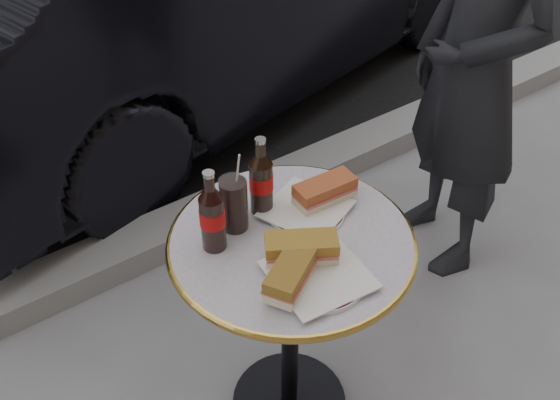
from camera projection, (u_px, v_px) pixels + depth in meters
curb at (159, 238)px, 2.54m from camera, size 40.00×0.20×0.12m
bistro_table at (290, 332)px, 1.77m from camera, size 0.62×0.62×0.73m
plate_left at (319, 276)px, 1.43m from camera, size 0.27×0.27×0.01m
plate_right at (306, 211)px, 1.61m from camera, size 0.24×0.24×0.01m
sandwich_left_a at (292, 273)px, 1.39m from camera, size 0.19×0.15×0.06m
sandwich_left_b at (301, 249)px, 1.45m from camera, size 0.19×0.16×0.06m
sandwich_right at (325, 192)px, 1.62m from camera, size 0.17×0.09×0.06m
cola_bottle_left at (212, 211)px, 1.45m from camera, size 0.08×0.08×0.22m
cola_bottle_right at (261, 176)px, 1.55m from camera, size 0.07×0.07×0.22m
cola_glass at (234, 204)px, 1.53m from camera, size 0.08×0.08×0.15m
pedestrian at (475, 70)px, 2.08m from camera, size 0.53×0.66×1.59m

